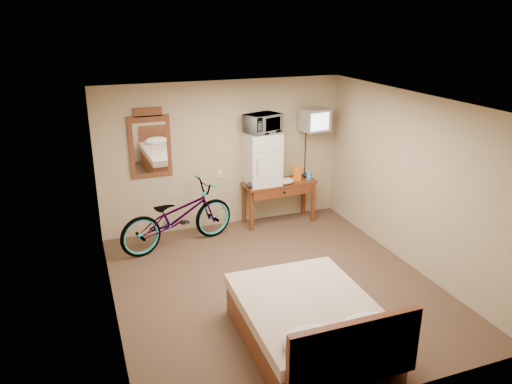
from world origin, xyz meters
The scene contains 13 objects.
room centered at (0.00, 0.00, 1.25)m, with size 4.60×4.64×2.50m.
desk centered at (0.92, 2.00, 0.62)m, with size 1.29×0.56×0.75m.
mini_fridge centered at (0.61, 2.05, 1.20)m, with size 0.55×0.54×0.89m.
microwave centered at (0.61, 2.05, 1.80)m, with size 0.57×0.39×0.31m, color silver.
snack_bag centered at (1.23, 2.00, 0.89)m, with size 0.14×0.08×0.27m, color orange.
blue_cup centered at (1.46, 1.98, 0.82)m, with size 0.08×0.08×0.15m, color #47A2F2.
cloth_cream centered at (0.97, 1.90, 0.80)m, with size 0.33×0.26×0.10m, color beige.
cloth_dark_a centered at (0.40, 1.90, 0.80)m, with size 0.28×0.21×0.11m, color black.
cloth_dark_b centered at (1.49, 2.11, 0.79)m, with size 0.18×0.15×0.08m, color black.
crt_television centered at (1.55, 2.02, 1.80)m, with size 0.48×0.59×0.38m.
wall_mirror centered at (-1.22, 2.27, 1.56)m, with size 0.66×0.04×1.12m.
bicycle centered at (-0.96, 1.70, 0.50)m, with size 0.67×1.92×1.01m, color black.
bed centered at (-0.14, -1.38, 0.30)m, with size 1.45×1.95×0.90m.
Camera 1 is at (-2.33, -5.53, 3.50)m, focal length 35.00 mm.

